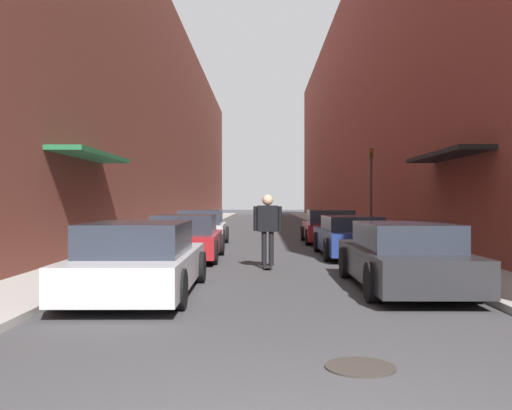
# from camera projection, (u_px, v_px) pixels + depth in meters

# --- Properties ---
(ground) EXTENTS (151.94, 151.94, 0.00)m
(ground) POSITION_uv_depth(u_px,v_px,m) (265.00, 231.00, 31.04)
(ground) COLOR #38383A
(curb_strip_left) EXTENTS (1.80, 69.07, 0.12)m
(curb_strip_left) POSITION_uv_depth(u_px,v_px,m) (199.00, 225.00, 37.99)
(curb_strip_left) COLOR gray
(curb_strip_left) RESTS_ON ground
(curb_strip_right) EXTENTS (1.80, 69.07, 0.12)m
(curb_strip_right) POSITION_uv_depth(u_px,v_px,m) (329.00, 225.00, 37.90)
(curb_strip_right) COLOR gray
(curb_strip_right) RESTS_ON ground
(building_row_left) EXTENTS (4.90, 69.07, 12.93)m
(building_row_left) POSITION_uv_depth(u_px,v_px,m) (156.00, 129.00, 37.97)
(building_row_left) COLOR brown
(building_row_left) RESTS_ON ground
(building_row_right) EXTENTS (4.90, 69.07, 15.46)m
(building_row_right) POSITION_uv_depth(u_px,v_px,m) (373.00, 110.00, 37.82)
(building_row_right) COLOR brown
(building_row_right) RESTS_ON ground
(parked_car_left_0) EXTENTS (1.99, 4.72, 1.28)m
(parked_car_left_0) POSITION_uv_depth(u_px,v_px,m) (140.00, 260.00, 10.02)
(parked_car_left_0) COLOR #B7B7BC
(parked_car_left_0) RESTS_ON ground
(parked_car_left_1) EXTENTS (1.99, 4.15, 1.27)m
(parked_car_left_1) POSITION_uv_depth(u_px,v_px,m) (186.00, 238.00, 16.00)
(parked_car_left_1) COLOR maroon
(parked_car_left_1) RESTS_ON ground
(parked_car_left_2) EXTENTS (1.87, 3.96, 1.32)m
(parked_car_left_2) POSITION_uv_depth(u_px,v_px,m) (201.00, 229.00, 21.12)
(parked_car_left_2) COLOR #B7B7BC
(parked_car_left_2) RESTS_ON ground
(parked_car_right_0) EXTENTS (1.87, 4.80, 1.25)m
(parked_car_right_0) POSITION_uv_depth(u_px,v_px,m) (402.00, 257.00, 10.67)
(parked_car_right_0) COLOR #232326
(parked_car_right_0) RESTS_ON ground
(parked_car_right_1) EXTENTS (1.85, 4.71, 1.21)m
(parked_car_right_1) POSITION_uv_depth(u_px,v_px,m) (350.00, 237.00, 16.92)
(parked_car_right_1) COLOR navy
(parked_car_right_1) RESTS_ON ground
(parked_car_right_2) EXTENTS (2.07, 3.96, 1.30)m
(parked_car_right_2) POSITION_uv_depth(u_px,v_px,m) (330.00, 227.00, 22.44)
(parked_car_right_2) COLOR maroon
(parked_car_right_2) RESTS_ON ground
(skateboarder) EXTENTS (0.69, 0.78, 1.81)m
(skateboarder) POSITION_uv_depth(u_px,v_px,m) (268.00, 223.00, 13.90)
(skateboarder) COLOR black
(skateboarder) RESTS_ON ground
(manhole_cover) EXTENTS (0.70, 0.70, 0.02)m
(manhole_cover) POSITION_uv_depth(u_px,v_px,m) (360.00, 367.00, 5.64)
(manhole_cover) COLOR #332D28
(manhole_cover) RESTS_ON ground
(traffic_light) EXTENTS (0.16, 0.22, 3.89)m
(traffic_light) POSITION_uv_depth(u_px,v_px,m) (371.00, 182.00, 25.55)
(traffic_light) COLOR #2D2D2D
(traffic_light) RESTS_ON curb_strip_right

